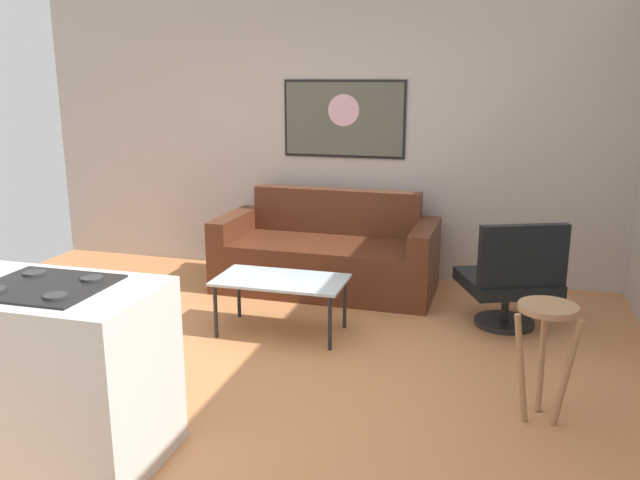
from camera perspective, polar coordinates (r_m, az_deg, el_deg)
ground at (r=4.48m, az=-5.08°, el=-11.58°), size 6.40×6.40×0.04m
back_wall at (r=6.38m, az=2.42°, el=9.42°), size 6.40×0.05×2.80m
couch at (r=6.02m, az=0.61°, el=-1.50°), size 1.99×0.93×0.88m
coffee_table at (r=4.96m, az=-3.43°, el=-3.79°), size 0.99×0.54×0.43m
armchair at (r=5.23m, az=16.39°, el=-3.29°), size 0.86×0.85×0.87m
bar_stool at (r=3.88m, az=19.15°, el=-7.57°), size 0.37×0.37×0.69m
kitchen_counter at (r=3.80m, az=-25.94°, el=-9.90°), size 1.71×0.69×0.94m
wall_painting at (r=6.34m, az=2.09°, el=10.53°), size 1.19×0.03×0.73m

